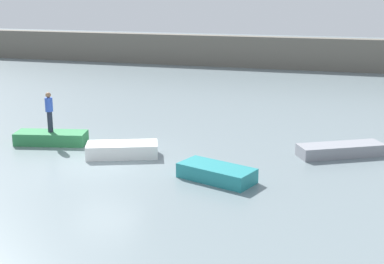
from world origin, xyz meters
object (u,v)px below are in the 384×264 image
Objects in this scene: rowboat_grey at (341,150)px; person_blue_shirt at (49,110)px; rowboat_green at (51,138)px; rowboat_teal at (217,173)px; rowboat_white at (122,150)px.

rowboat_grey is 12.10m from person_blue_shirt.
rowboat_grey is at bearing 8.59° from person_blue_shirt.
person_blue_shirt is at bearing -39.12° from rowboat_green.
rowboat_green is at bearing 153.43° from person_blue_shirt.
person_blue_shirt is at bearing -177.50° from rowboat_teal.
rowboat_teal is 0.77× the size of rowboat_grey.
rowboat_teal is (7.86, -2.34, -0.01)m from rowboat_green.
rowboat_white is 0.81× the size of rowboat_grey.
rowboat_teal is 8.29m from person_blue_shirt.
rowboat_white is 4.50m from rowboat_teal.
person_blue_shirt reaches higher than rowboat_grey.
rowboat_white is 8.66m from rowboat_grey.
rowboat_teal is (4.22, -1.55, -0.02)m from rowboat_white.
rowboat_grey is at bearing -3.96° from rowboat_green.
rowboat_white reaches higher than rowboat_grey.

